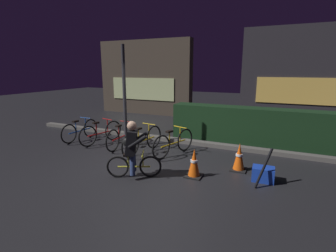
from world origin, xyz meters
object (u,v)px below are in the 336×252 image
object	(u,v)px
traffic_cone_far	(239,157)
parked_bike_center_left	(122,136)
parked_bike_left_mid	(101,133)
closed_umbrella	(264,168)
cyclist	(132,149)
traffic_cone_near	(194,163)
parked_bike_leftmost	(80,130)
parked_bike_center_right	(143,140)
street_post	(125,97)
parked_bike_right_mid	(174,143)
blue_crate	(263,174)

from	to	relation	value
traffic_cone_far	parked_bike_center_left	bearing A→B (deg)	174.08
parked_bike_left_mid	parked_bike_center_left	distance (m)	0.85
parked_bike_center_left	closed_umbrella	world-z (taller)	closed_umbrella
parked_bike_left_mid	cyclist	world-z (taller)	cyclist
parked_bike_center_left	traffic_cone_near	bearing A→B (deg)	-114.73
traffic_cone_far	closed_umbrella	distance (m)	0.85
parked_bike_leftmost	closed_umbrella	size ratio (longest dim) A/B	1.82
parked_bike_left_mid	parked_bike_center_right	distance (m)	1.68
street_post	parked_bike_center_right	distance (m)	1.43
parked_bike_center_left	traffic_cone_near	size ratio (longest dim) A/B	2.56
traffic_cone_near	parked_bike_right_mid	bearing A→B (deg)	130.91
parked_bike_left_mid	closed_umbrella	xyz separation A→B (m)	(4.91, -1.04, 0.04)
parked_bike_right_mid	parked_bike_center_left	bearing A→B (deg)	108.02
street_post	parked_bike_center_right	xyz separation A→B (m)	(0.80, -0.35, -1.14)
traffic_cone_near	parked_bike_center_left	bearing A→B (deg)	156.92
traffic_cone_near	closed_umbrella	bearing A→B (deg)	6.11
street_post	traffic_cone_far	distance (m)	3.69
street_post	blue_crate	bearing A→B (deg)	-12.60
parked_bike_leftmost	traffic_cone_near	size ratio (longest dim) A/B	2.45
parked_bike_center_left	cyclist	distance (m)	2.26
parked_bike_leftmost	parked_bike_center_left	distance (m)	1.71
traffic_cone_near	blue_crate	xyz separation A→B (m)	(1.39, 0.40, -0.15)
parked_bike_leftmost	traffic_cone_far	bearing A→B (deg)	-91.61
parked_bike_right_mid	cyclist	bearing A→B (deg)	-169.26
parked_bike_left_mid	parked_bike_center_right	xyz separation A→B (m)	(1.66, -0.24, 0.02)
parked_bike_center_left	cyclist	bearing A→B (deg)	-140.97
traffic_cone_near	parked_bike_center_right	bearing A→B (deg)	152.68
parked_bike_leftmost	blue_crate	distance (m)	5.82
street_post	closed_umbrella	xyz separation A→B (m)	(4.04, -1.15, -1.11)
parked_bike_center_left	blue_crate	xyz separation A→B (m)	(4.05, -0.73, -0.19)
parked_bike_right_mid	blue_crate	size ratio (longest dim) A/B	3.52
traffic_cone_far	cyclist	world-z (taller)	cyclist
parked_bike_center_right	traffic_cone_near	distance (m)	2.07
street_post	parked_bike_center_left	distance (m)	1.17
cyclist	parked_bike_center_right	bearing A→B (deg)	86.79
parked_bike_center_left	street_post	bearing A→B (deg)	-9.57
parked_bike_right_mid	blue_crate	bearing A→B (deg)	-88.89
parked_bike_center_right	parked_bike_right_mid	xyz separation A→B (m)	(0.86, 0.18, -0.01)
parked_bike_center_left	parked_bike_center_right	world-z (taller)	parked_bike_center_right
street_post	closed_umbrella	distance (m)	4.34
parked_bike_center_left	traffic_cone_far	world-z (taller)	parked_bike_center_left
parked_bike_center_right	closed_umbrella	world-z (taller)	parked_bike_center_right
parked_bike_center_left	parked_bike_center_right	xyz separation A→B (m)	(0.82, -0.18, 0.01)
street_post	closed_umbrella	size ratio (longest dim) A/B	3.51
parked_bike_leftmost	blue_crate	size ratio (longest dim) A/B	3.52
parked_bike_right_mid	blue_crate	world-z (taller)	parked_bike_right_mid
parked_bike_leftmost	parked_bike_left_mid	world-z (taller)	parked_bike_left_mid
traffic_cone_far	blue_crate	xyz separation A→B (m)	(0.56, -0.37, -0.17)
blue_crate	cyclist	distance (m)	2.80
parked_bike_left_mid	cyclist	size ratio (longest dim) A/B	1.26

